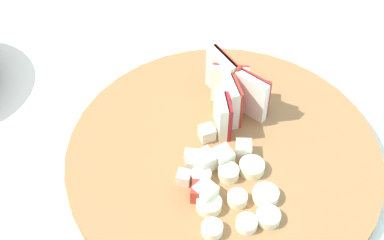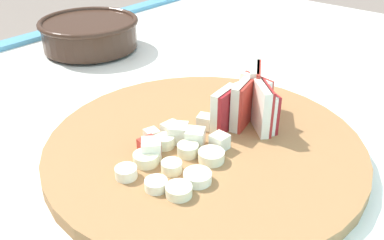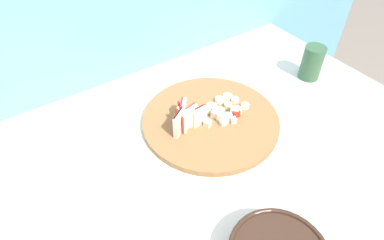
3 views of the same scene
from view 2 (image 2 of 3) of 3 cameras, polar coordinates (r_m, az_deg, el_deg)
cutting_board at (r=0.50m, az=1.68°, el=-3.69°), size 0.37×0.37×0.02m
apple_wedge_fan at (r=0.53m, az=7.78°, el=2.41°), size 0.11×0.08×0.06m
apple_dice_pile at (r=0.49m, az=-2.06°, el=-2.34°), size 0.11×0.09×0.02m
banana_slice_rows at (r=0.45m, az=-2.46°, el=-6.04°), size 0.11×0.10×0.01m
ceramic_bowl at (r=0.83m, az=-13.63°, el=11.39°), size 0.18×0.18×0.06m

